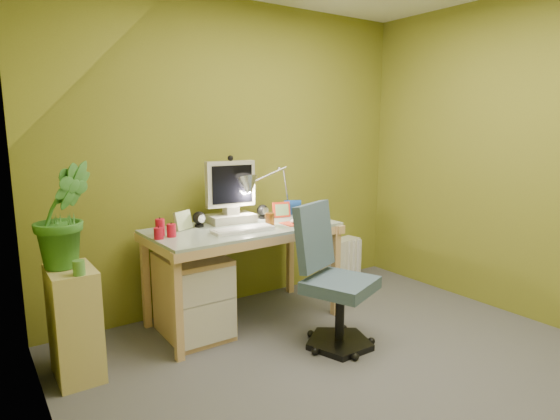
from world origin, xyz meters
TOP-DOWN VIEW (x-y plane):
  - floor at (0.00, 0.00)m, footprint 3.20×3.20m
  - wall_back at (0.00, 1.60)m, footprint 3.20×0.01m
  - wall_left at (-1.60, 0.00)m, footprint 0.01×3.20m
  - wall_right at (1.60, 0.00)m, footprint 0.01×3.20m
  - slope_ceiling at (-1.00, 0.00)m, footprint 1.10×3.20m
  - desk at (-0.20, 1.18)m, footprint 1.38×0.73m
  - monitor at (-0.20, 1.36)m, footprint 0.40×0.25m
  - speaker_left at (-0.47, 1.34)m, footprint 0.11×0.11m
  - speaker_right at (0.07, 1.34)m, footprint 0.11×0.11m
  - keyboard at (-0.28, 1.04)m, footprint 0.44×0.15m
  - mousepad at (0.18, 1.04)m, footprint 0.22×0.16m
  - mouse at (0.18, 1.04)m, footprint 0.12×0.09m
  - amber_tumbler at (-0.02, 1.10)m, footprint 0.08×0.08m
  - candle_cluster at (-0.80, 1.19)m, footprint 0.18×0.17m
  - photo_frame_red at (0.22, 1.30)m, footprint 0.14×0.05m
  - photo_frame_blue at (0.36, 1.34)m, footprint 0.13×0.09m
  - photo_frame_green at (-0.60, 1.32)m, footprint 0.15×0.09m
  - desk_lamp at (0.25, 1.36)m, footprint 0.55×0.26m
  - side_ledge at (-1.40, 1.05)m, footprint 0.24×0.37m
  - potted_plant at (-1.40, 1.10)m, footprint 0.36×0.30m
  - green_cup at (-1.38, 0.90)m, footprint 0.07×0.07m
  - task_chair at (0.12, 0.47)m, footprint 0.61×0.61m
  - radiator at (1.04, 1.50)m, footprint 0.40×0.20m

SIDE VIEW (x-z plane):
  - floor at x=0.00m, z-range -0.01..0.00m
  - radiator at x=1.04m, z-range 0.00..0.38m
  - side_ledge at x=-1.40m, z-range 0.00..0.65m
  - desk at x=-0.20m, z-range 0.00..0.72m
  - task_chair at x=0.12m, z-range 0.00..0.85m
  - green_cup at x=-1.38m, z-range 0.65..0.73m
  - mousepad at x=0.18m, z-range 0.72..0.73m
  - keyboard at x=-0.28m, z-range 0.72..0.75m
  - mouse at x=0.18m, z-range 0.72..0.76m
  - amber_tumbler at x=-0.02m, z-range 0.72..0.81m
  - speaker_right at x=0.07m, z-range 0.72..0.83m
  - speaker_left at x=-0.47m, z-range 0.72..0.84m
  - candle_cluster at x=-0.80m, z-range 0.72..0.84m
  - photo_frame_blue at x=0.36m, z-range 0.72..0.84m
  - photo_frame_red at x=0.22m, z-range 0.72..0.85m
  - photo_frame_green at x=-0.60m, z-range 0.72..0.86m
  - potted_plant at x=-1.40m, z-range 0.65..1.25m
  - monitor at x=-0.20m, z-range 0.72..1.24m
  - desk_lamp at x=0.25m, z-range 0.72..1.30m
  - wall_back at x=0.00m, z-range 0.00..2.40m
  - wall_left at x=-1.60m, z-range 0.00..2.40m
  - wall_right at x=1.60m, z-range 0.00..2.40m
  - slope_ceiling at x=-1.00m, z-range 1.30..2.40m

